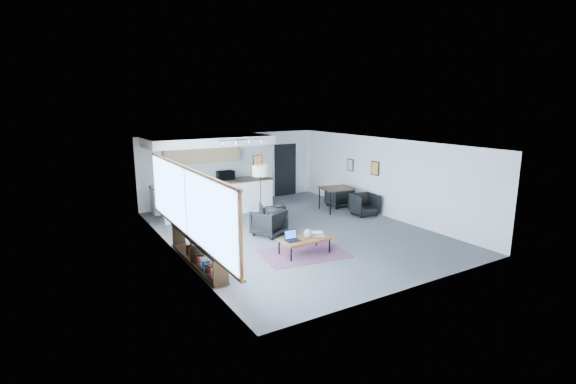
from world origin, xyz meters
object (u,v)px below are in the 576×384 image
coffee_table (304,239)px  dining_chair_near (364,205)px  laptop (292,237)px  book_stack (317,234)px  dining_table (336,190)px  armchair_right (272,213)px  floor_lamp (260,173)px  ceramic_pot (308,234)px  armchair_left (269,221)px  dining_chair_far (339,197)px  microwave (225,175)px

coffee_table → dining_chair_near: 4.28m
laptop → book_stack: (0.75, -0.03, -0.02)m
dining_table → dining_chair_near: 1.13m
armchair_right → dining_table: bearing=-154.4°
floor_lamp → ceramic_pot: bearing=-97.2°
book_stack → dining_chair_near: dining_chair_near is taller
armchair_left → ceramic_pot: bearing=70.3°
coffee_table → dining_table: (3.27, 2.98, 0.37)m
dining_chair_far → microwave: size_ratio=1.20×
dining_chair_near → armchair_left: bearing=-168.4°
coffee_table → dining_table: dining_table is taller
coffee_table → book_stack: bearing=1.1°
floor_lamp → dining_chair_near: size_ratio=2.60×
coffee_table → dining_table: 4.45m
coffee_table → book_stack: (0.40, 0.01, 0.08)m
armchair_right → microwave: 3.32m
microwave → dining_chair_near: bearing=-54.8°
book_stack → dining_chair_far: dining_chair_far is taller
armchair_right → dining_chair_near: 3.27m
dining_chair_near → microwave: size_ratio=1.16×
laptop → armchair_right: size_ratio=0.46×
armchair_left → microwave: (0.41, 4.07, 0.72)m
armchair_left → floor_lamp: bearing=-133.9°
armchair_left → dining_table: size_ratio=0.74×
dining_table → armchair_left: bearing=-160.3°
laptop → dining_table: dining_table is taller
floor_lamp → dining_table: floor_lamp is taller
ceramic_pot → dining_chair_near: bearing=29.4°
coffee_table → floor_lamp: bearing=80.7°
laptop → floor_lamp: size_ratio=0.19×
armchair_left → dining_chair_far: armchair_left is taller
coffee_table → dining_chair_far: dining_chair_far is taller
dining_table → dining_chair_near: dining_table is taller
dining_chair_near → dining_chair_far: bearing=97.8°
dining_chair_far → microwave: bearing=-29.3°
ceramic_pot → dining_chair_far: 5.03m
floor_lamp → dining_table: (2.75, -0.39, -0.80)m
armchair_left → microwave: microwave is taller
armchair_right → dining_chair_near: size_ratio=1.09×
laptop → armchair_left: (0.30, 1.75, -0.06)m
book_stack → armchair_right: bearing=86.8°
coffee_table → floor_lamp: floor_lamp is taller
ceramic_pot → floor_lamp: floor_lamp is taller
coffee_table → ceramic_pot: ceramic_pot is taller
book_stack → microwave: (-0.03, 5.85, 0.68)m
coffee_table → floor_lamp: size_ratio=0.70×
dining_chair_near → coffee_table: bearing=-143.7°
armchair_right → dining_table: dining_table is taller
dining_chair_near → book_stack: bearing=-141.0°
floor_lamp → dining_chair_near: (3.24, -1.33, -1.20)m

